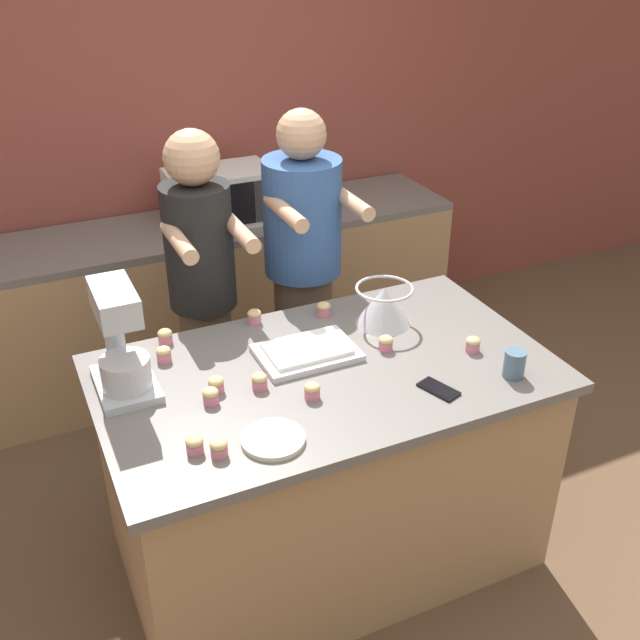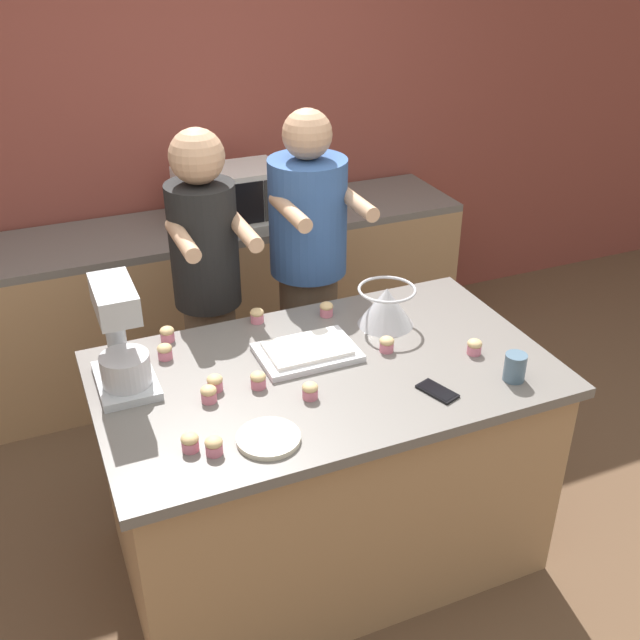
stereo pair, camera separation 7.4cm
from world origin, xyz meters
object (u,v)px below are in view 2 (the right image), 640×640
object	(u,v)px
stand_mixer	(120,342)
cupcake_10	(165,351)
person_right	(309,280)
drinking_glass	(515,367)
baking_tray	(307,351)
small_plate	(268,438)
cupcake_8	(310,390)
cupcake_11	(474,347)
person_left	(209,297)
cupcake_0	(326,309)
cupcake_1	(190,442)
mixing_bowl	(386,305)
cell_phone	(437,391)
cupcake_2	(258,380)
cupcake_6	(167,334)
cupcake_4	(215,382)
cupcake_9	(214,445)
cupcake_7	(209,394)
cupcake_3	(387,344)
cupcake_5	(257,315)
microwave_oven	(229,195)

from	to	relation	value
stand_mixer	cupcake_10	xyz separation A→B (m)	(0.16, 0.12, -0.14)
person_right	drinking_glass	world-z (taller)	person_right
baking_tray	small_plate	world-z (taller)	baking_tray
cupcake_8	cupcake_11	distance (m)	0.68
person_left	cupcake_0	size ratio (longest dim) A/B	26.85
person_left	cupcake_11	xyz separation A→B (m)	(0.78, -0.89, 0.06)
cupcake_1	drinking_glass	bearing A→B (deg)	-3.19
mixing_bowl	cell_phone	world-z (taller)	mixing_bowl
cupcake_2	cupcake_6	bearing A→B (deg)	116.59
mixing_bowl	cupcake_10	bearing A→B (deg)	174.16
drinking_glass	cupcake_2	bearing A→B (deg)	160.09
cupcake_4	person_left	bearing A→B (deg)	76.37
person_right	drinking_glass	xyz separation A→B (m)	(0.34, -1.10, 0.09)
cupcake_10	drinking_glass	bearing A→B (deg)	-29.34
drinking_glass	cupcake_4	distance (m)	1.05
cupcake_9	cupcake_10	size ratio (longest dim) A/B	1.00
stand_mixer	cupcake_7	distance (m)	0.35
person_left	cupcake_3	distance (m)	0.89
stand_mixer	person_right	bearing A→B (deg)	32.38
mixing_bowl	cupcake_4	distance (m)	0.78
cupcake_4	cupcake_5	size ratio (longest dim) A/B	1.00
person_right	cupcake_3	world-z (taller)	person_right
drinking_glass	cupcake_6	distance (m)	1.31
person_right	stand_mixer	distance (m)	1.13
small_plate	cupcake_11	world-z (taller)	cupcake_11
drinking_glass	cupcake_4	world-z (taller)	drinking_glass
person_left	cupcake_6	size ratio (longest dim) A/B	26.85
cupcake_5	cupcake_4	bearing A→B (deg)	-125.91
baking_tray	stand_mixer	bearing A→B (deg)	174.04
person_right	baking_tray	distance (m)	0.72
baking_tray	cell_phone	xyz separation A→B (m)	(0.32, -0.40, -0.01)
cupcake_11	cupcake_1	bearing A→B (deg)	-172.99
microwave_oven	cupcake_3	world-z (taller)	microwave_oven
microwave_oven	cupcake_8	world-z (taller)	microwave_oven
person_right	cupcake_3	size ratio (longest dim) A/B	27.37
cupcake_4	cupcake_6	world-z (taller)	same
stand_mixer	cell_phone	world-z (taller)	stand_mixer
cupcake_3	cupcake_6	xyz separation A→B (m)	(-0.74, 0.40, 0.00)
small_plate	cell_phone	bearing A→B (deg)	1.96
person_left	cupcake_11	size ratio (longest dim) A/B	26.85
cupcake_0	cupcake_7	xyz separation A→B (m)	(-0.61, -0.40, 0.00)
stand_mixer	small_plate	bearing A→B (deg)	-54.23
person_right	microwave_oven	bearing A→B (deg)	99.17
small_plate	cupcake_7	bearing A→B (deg)	112.07
cupcake_8	baking_tray	bearing A→B (deg)	69.95
baking_tray	cupcake_6	xyz separation A→B (m)	(-0.46, 0.31, 0.01)
baking_tray	cupcake_11	distance (m)	0.63
cupcake_3	cupcake_9	xyz separation A→B (m)	(-0.77, -0.33, 0.00)
cupcake_4	cupcake_6	size ratio (longest dim) A/B	1.00
cupcake_5	stand_mixer	bearing A→B (deg)	-156.54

